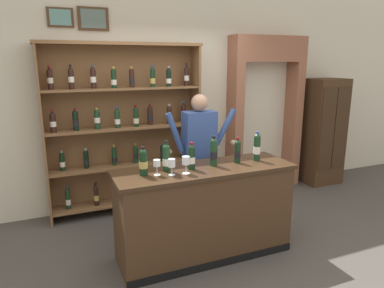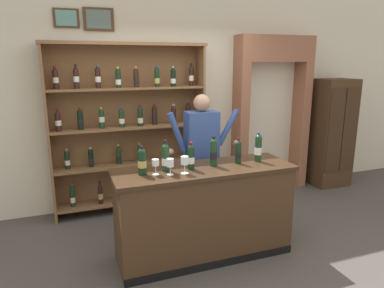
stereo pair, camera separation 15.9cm
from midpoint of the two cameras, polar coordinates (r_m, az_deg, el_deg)
name	(u,v)px [view 1 (the left image)]	position (r m, az deg, el deg)	size (l,w,h in m)	color
ground_plane	(207,254)	(3.96, 1.27, -17.48)	(14.00, 14.00, 0.02)	#47423D
back_wall	(156,88)	(5.04, -6.76, 9.05)	(12.00, 0.19, 3.29)	beige
wine_shelf	(124,124)	(4.74, -11.93, 3.24)	(2.08, 0.35, 2.25)	brown
archway_doorway	(262,102)	(5.66, 10.63, 6.75)	(1.24, 0.45, 2.39)	#935B42
side_cabinet	(323,132)	(6.18, 19.94, 1.92)	(0.61, 0.49, 1.74)	#422B19
tasting_counter	(204,212)	(3.72, 0.79, -11.04)	(1.85, 0.61, 0.97)	#422B19
shopkeeper	(199,147)	(4.19, 0.13, -0.53)	(0.93, 0.22, 1.65)	#2D3347
tasting_bottle_chianti	(143,162)	(3.31, -9.31, -2.90)	(0.08, 0.08, 0.28)	black
tasting_bottle_rosso	(166,158)	(3.41, -5.54, -2.23)	(0.08, 0.08, 0.31)	#19381E
tasting_bottle_bianco	(192,157)	(3.45, -1.36, -2.10)	(0.07, 0.07, 0.28)	black
tasting_bottle_grappa	(214,152)	(3.58, 2.27, -1.25)	(0.07, 0.07, 0.31)	#19381E
tasting_bottle_brunello	(238,151)	(3.70, 6.23, -1.19)	(0.07, 0.07, 0.27)	black
tasting_bottle_prosecco	(257,147)	(3.81, 9.39, -0.47)	(0.07, 0.07, 0.32)	#19381E
wine_glass_center	(157,164)	(3.30, -7.14, -3.27)	(0.07, 0.07, 0.15)	silver
wine_glass_spare	(186,161)	(3.32, -2.37, -2.85)	(0.08, 0.08, 0.17)	silver
wine_glass_right	(172,164)	(3.29, -4.72, -3.29)	(0.07, 0.07, 0.16)	silver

